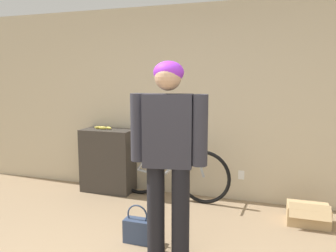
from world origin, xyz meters
name	(u,v)px	position (x,y,z in m)	size (l,w,h in m)	color
wall_back	(202,103)	(0.00, 2.67, 1.30)	(8.00, 0.07, 2.60)	beige
side_shelf	(108,160)	(-1.33, 2.43, 0.45)	(0.74, 0.37, 0.90)	#38332D
person	(168,147)	(0.05, 1.00, 1.03)	(0.70, 0.27, 1.77)	black
bicycle	(169,172)	(-0.38, 2.41, 0.38)	(1.67, 0.46, 0.78)	black
banana	(103,128)	(-1.40, 2.45, 0.93)	(0.29, 0.09, 0.04)	#EAD64C
handbag	(137,229)	(-0.32, 1.16, 0.13)	(0.26, 0.14, 0.39)	#334260
cardboard_box	(308,214)	(1.34, 2.13, 0.11)	(0.45, 0.38, 0.27)	tan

